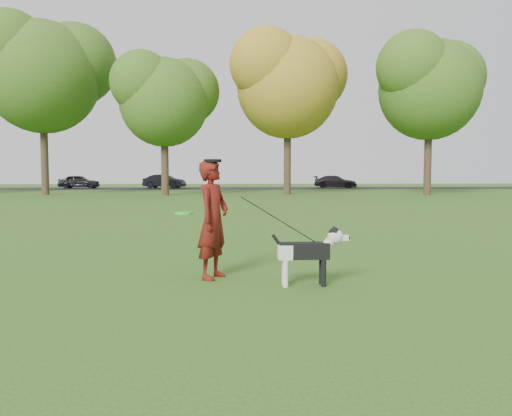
{
  "coord_description": "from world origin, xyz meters",
  "views": [
    {
      "loc": [
        -0.31,
        -6.73,
        1.41
      ],
      "look_at": [
        0.13,
        -0.14,
        0.95
      ],
      "focal_mm": 35.0,
      "sensor_mm": 36.0,
      "label": 1
    }
  ],
  "objects": [
    {
      "name": "ground",
      "position": [
        0.0,
        0.0,
        0.0
      ],
      "size": [
        120.0,
        120.0,
        0.0
      ],
      "primitive_type": "plane",
      "color": "#285116",
      "rests_on": "ground"
    },
    {
      "name": "road",
      "position": [
        0.0,
        40.0,
        0.01
      ],
      "size": [
        120.0,
        7.0,
        0.02
      ],
      "primitive_type": "cube",
      "color": "black",
      "rests_on": "ground"
    },
    {
      "name": "man",
      "position": [
        -0.44,
        -0.08,
        0.79
      ],
      "size": [
        0.6,
        0.69,
        1.59
      ],
      "primitive_type": "imported",
      "rotation": [
        0.0,
        0.0,
        1.11
      ],
      "color": "#530B0C",
      "rests_on": "ground"
    },
    {
      "name": "dog",
      "position": [
        0.77,
        -0.61,
        0.46
      ],
      "size": [
        0.99,
        0.2,
        0.76
      ],
      "color": "black",
      "rests_on": "ground"
    },
    {
      "name": "car_left",
      "position": [
        -13.47,
        40.0,
        0.64
      ],
      "size": [
        3.63,
        1.46,
        1.24
      ],
      "primitive_type": "imported",
      "rotation": [
        0.0,
        0.0,
        1.57
      ],
      "color": "black",
      "rests_on": "road"
    },
    {
      "name": "car_mid",
      "position": [
        -5.74,
        40.0,
        0.65
      ],
      "size": [
        4.07,
        2.37,
        1.27
      ],
      "primitive_type": "imported",
      "rotation": [
        0.0,
        0.0,
        1.29
      ],
      "color": "black",
      "rests_on": "road"
    },
    {
      "name": "car_right",
      "position": [
        10.36,
        40.0,
        0.61
      ],
      "size": [
        4.33,
        2.73,
        1.17
      ],
      "primitive_type": "imported",
      "rotation": [
        0.0,
        0.0,
        1.28
      ],
      "color": "black",
      "rests_on": "road"
    },
    {
      "name": "man_held_items",
      "position": [
        0.41,
        -0.37,
        0.81
      ],
      "size": [
        1.85,
        0.64,
        1.09
      ],
      "color": "#31F31E",
      "rests_on": "ground"
    },
    {
      "name": "tree_row",
      "position": [
        -1.43,
        26.07,
        7.41
      ],
      "size": [
        51.74,
        8.86,
        12.01
      ],
      "color": "#38281C",
      "rests_on": "ground"
    }
  ]
}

